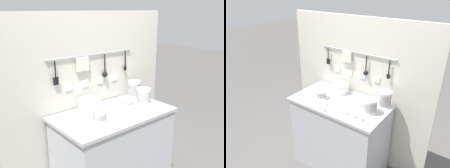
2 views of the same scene
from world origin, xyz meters
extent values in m
cube|color=#ADAFB5|center=(0.00, 0.00, 0.91)|extent=(1.12, 0.63, 0.03)
cube|color=#ADAFB5|center=(0.00, 0.00, 0.45)|extent=(1.07, 0.60, 0.90)
cube|color=beige|center=(0.00, 0.35, 0.92)|extent=(1.92, 0.04, 1.84)
cylinder|color=#93969E|center=(0.00, 0.32, 1.43)|extent=(0.98, 0.01, 0.01)
sphere|color=#93969E|center=(-0.49, 0.32, 1.43)|extent=(0.02, 0.02, 0.02)
sphere|color=#93969E|center=(0.49, 0.32, 1.43)|extent=(0.02, 0.02, 0.02)
cylinder|color=black|center=(-0.41, 0.30, 1.35)|extent=(0.01, 0.01, 0.15)
cube|color=black|center=(-0.41, 0.30, 1.24)|extent=(0.05, 0.01, 0.07)
cylinder|color=#93969E|center=(-0.41, 0.31, 1.43)|extent=(0.01, 0.01, 0.02)
cube|color=beige|center=(-0.13, 0.30, 1.36)|extent=(0.13, 0.02, 0.13)
cylinder|color=#93969E|center=(-0.13, 0.31, 1.43)|extent=(0.01, 0.01, 0.02)
cylinder|color=black|center=(0.14, 0.30, 1.33)|extent=(0.01, 0.01, 0.19)
sphere|color=black|center=(0.14, 0.30, 1.21)|extent=(0.06, 0.06, 0.06)
cylinder|color=#93969E|center=(0.14, 0.31, 1.43)|extent=(0.01, 0.01, 0.02)
cylinder|color=black|center=(0.42, 0.30, 1.34)|extent=(0.01, 0.01, 0.16)
ellipsoid|color=black|center=(0.42, 0.30, 1.24)|extent=(0.04, 0.02, 0.06)
cylinder|color=#93969E|center=(0.42, 0.31, 1.43)|extent=(0.01, 0.01, 0.02)
cube|color=white|center=(-0.28, 0.32, 1.16)|extent=(0.07, 0.01, 0.07)
cube|color=white|center=(-0.09, 0.32, 1.16)|extent=(0.07, 0.01, 0.07)
cube|color=white|center=(0.09, 0.32, 1.16)|extent=(0.07, 0.01, 0.07)
cube|color=white|center=(0.28, 0.32, 1.16)|extent=(0.07, 0.01, 0.07)
cylinder|color=white|center=(0.39, -0.01, 0.95)|extent=(0.14, 0.14, 0.05)
cylinder|color=white|center=(0.39, -0.01, 0.98)|extent=(0.14, 0.14, 0.05)
cylinder|color=white|center=(0.39, -0.01, 1.01)|extent=(0.14, 0.14, 0.05)
cylinder|color=white|center=(0.39, -0.01, 1.04)|extent=(0.14, 0.14, 0.05)
cylinder|color=white|center=(0.39, -0.01, 1.06)|extent=(0.14, 0.14, 0.05)
cylinder|color=white|center=(0.46, 0.19, 0.95)|extent=(0.13, 0.13, 0.05)
cylinder|color=white|center=(0.46, 0.19, 0.98)|extent=(0.13, 0.13, 0.05)
cylinder|color=white|center=(0.46, 0.19, 1.01)|extent=(0.13, 0.13, 0.05)
cylinder|color=white|center=(0.46, 0.19, 1.03)|extent=(0.13, 0.13, 0.05)
cylinder|color=white|center=(0.46, 0.19, 1.06)|extent=(0.13, 0.13, 0.05)
cylinder|color=white|center=(0.46, 0.19, 1.09)|extent=(0.13, 0.13, 0.05)
cylinder|color=white|center=(-0.23, -0.08, 0.95)|extent=(0.12, 0.12, 0.05)
cylinder|color=white|center=(-0.23, -0.08, 0.98)|extent=(0.12, 0.12, 0.05)
cylinder|color=white|center=(-0.23, -0.08, 1.01)|extent=(0.12, 0.12, 0.05)
cylinder|color=white|center=(-0.14, 0.19, 0.93)|extent=(0.21, 0.21, 0.01)
cylinder|color=white|center=(-0.14, 0.19, 0.95)|extent=(0.21, 0.21, 0.01)
cylinder|color=white|center=(-0.14, 0.19, 0.96)|extent=(0.21, 0.21, 0.01)
cylinder|color=white|center=(-0.14, 0.19, 0.97)|extent=(0.21, 0.21, 0.01)
cylinder|color=white|center=(-0.14, 0.19, 0.98)|extent=(0.21, 0.21, 0.01)
cylinder|color=white|center=(-0.14, 0.19, 0.99)|extent=(0.21, 0.21, 0.01)
cylinder|color=white|center=(-0.14, 0.19, 1.00)|extent=(0.21, 0.21, 0.01)
cylinder|color=white|center=(-0.14, 0.19, 1.01)|extent=(0.21, 0.21, 0.01)
cylinder|color=white|center=(-0.14, 0.19, 1.02)|extent=(0.21, 0.21, 0.01)
cylinder|color=white|center=(-0.14, 0.19, 1.03)|extent=(0.21, 0.21, 0.01)
cylinder|color=white|center=(-0.14, 0.19, 1.04)|extent=(0.21, 0.21, 0.01)
cylinder|color=#93969E|center=(0.26, 0.09, 0.94)|extent=(0.13, 0.13, 0.03)
cylinder|color=white|center=(0.40, -0.20, 0.95)|extent=(0.04, 0.04, 0.04)
cylinder|color=white|center=(-0.13, -0.16, 0.95)|extent=(0.04, 0.04, 0.04)
cylinder|color=white|center=(0.30, -0.19, 0.95)|extent=(0.04, 0.04, 0.04)
cylinder|color=white|center=(-0.34, -0.12, 0.95)|extent=(0.04, 0.04, 0.04)
cylinder|color=white|center=(-0.02, -0.27, 0.95)|extent=(0.04, 0.04, 0.04)
cylinder|color=white|center=(0.20, -0.20, 0.95)|extent=(0.04, 0.04, 0.04)
cylinder|color=white|center=(-0.08, -0.18, 0.95)|extent=(0.04, 0.04, 0.04)
camera|label=1|loc=(-1.48, -1.73, 1.86)|focal=42.00mm
camera|label=2|loc=(1.28, -1.79, 2.17)|focal=35.00mm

